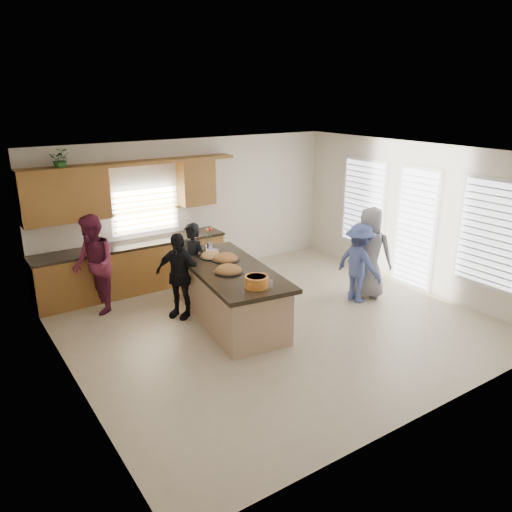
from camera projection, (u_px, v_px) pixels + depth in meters
floor at (276, 323)px, 8.33m from camera, size 6.50×6.50×0.00m
room_shell at (277, 212)px, 7.73m from camera, size 6.52×6.02×2.81m
back_cabinetry at (129, 245)px, 9.43m from camera, size 4.08×0.66×2.46m
right_wall_glazing at (417, 220)px, 9.50m from camera, size 0.06×4.00×2.25m
island at (230, 295)px, 8.30m from camera, size 1.50×2.83×0.95m
platter_front at (229, 271)px, 7.91m from camera, size 0.48×0.48×0.19m
platter_mid at (225, 259)px, 8.47m from camera, size 0.47×0.47×0.19m
platter_back at (211, 256)px, 8.61m from camera, size 0.41×0.41×0.17m
salad_bowl at (256, 281)px, 7.29m from camera, size 0.35×0.35×0.17m
clear_cup at (270, 284)px, 7.29m from camera, size 0.09×0.09×0.11m
plate_stack at (213, 251)px, 8.87m from camera, size 0.22×0.22×0.05m
flower_vase at (209, 238)px, 8.97m from camera, size 0.14×0.14×0.41m
potted_plant at (61, 159)px, 8.43m from camera, size 0.43×0.41×0.38m
woman_left_back at (193, 265)px, 8.86m from camera, size 0.53×0.64×1.51m
woman_left_mid at (94, 265)px, 8.51m from camera, size 0.68×0.86×1.73m
woman_left_front at (179, 276)px, 8.37m from camera, size 0.78×0.93×1.48m
woman_right_back at (359, 263)px, 9.01m from camera, size 0.64×1.00×1.46m
woman_right_front at (369, 253)px, 9.18m from camera, size 0.90×1.00×1.71m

